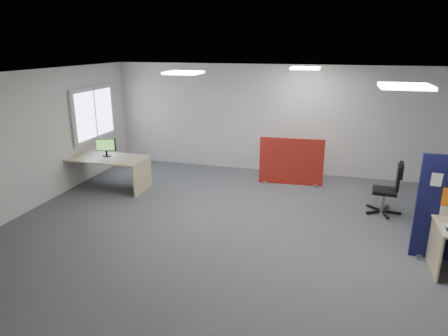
% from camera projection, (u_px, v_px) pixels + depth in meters
% --- Properties ---
extents(floor, '(9.00, 9.00, 0.00)m').
position_uv_depth(floor, '(256.00, 229.00, 7.13)').
color(floor, '#52545A').
rests_on(floor, ground).
extents(ceiling, '(9.00, 7.00, 0.02)m').
position_uv_depth(ceiling, '(260.00, 75.00, 6.33)').
color(ceiling, white).
rests_on(ceiling, wall_back).
extents(wall_back, '(9.00, 0.02, 2.70)m').
position_uv_depth(wall_back, '(285.00, 120.00, 9.94)').
color(wall_back, silver).
rests_on(wall_back, floor).
extents(wall_front, '(9.00, 0.02, 2.70)m').
position_uv_depth(wall_front, '(182.00, 260.00, 3.51)').
color(wall_front, silver).
rests_on(wall_front, floor).
extents(wall_left, '(0.02, 7.00, 2.70)m').
position_uv_depth(wall_left, '(35.00, 140.00, 7.90)').
color(wall_left, silver).
rests_on(wall_left, floor).
extents(window, '(0.06, 1.70, 1.30)m').
position_uv_depth(window, '(94.00, 114.00, 9.66)').
color(window, white).
rests_on(window, wall_left).
extents(ceiling_lights, '(4.10, 4.10, 0.04)m').
position_uv_depth(ceiling_lights, '(287.00, 74.00, 6.86)').
color(ceiling_lights, white).
rests_on(ceiling_lights, ceiling).
extents(red_divider, '(1.47, 0.30, 1.11)m').
position_uv_depth(red_divider, '(291.00, 162.00, 9.26)').
color(red_divider, maroon).
rests_on(red_divider, floor).
extents(second_desk, '(1.79, 0.89, 0.73)m').
position_uv_depth(second_desk, '(108.00, 164.00, 9.05)').
color(second_desk, tan).
rests_on(second_desk, floor).
extents(monitor_second, '(0.43, 0.20, 0.40)m').
position_uv_depth(monitor_second, '(106.00, 147.00, 8.99)').
color(monitor_second, black).
rests_on(monitor_second, second_desk).
extents(office_chair, '(0.66, 0.68, 1.02)m').
position_uv_depth(office_chair, '(391.00, 185.00, 7.62)').
color(office_chair, black).
rests_on(office_chair, floor).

